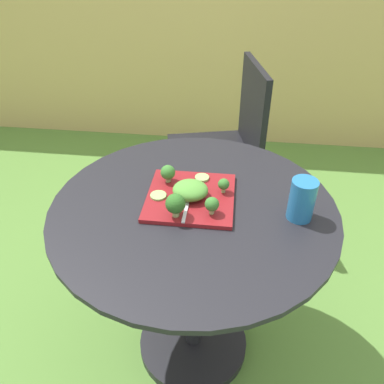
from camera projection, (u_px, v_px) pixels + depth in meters
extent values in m
plane|color=#568438|center=(193.00, 344.00, 1.65)|extent=(12.00, 12.00, 0.00)
cube|color=tan|center=(225.00, 31.00, 2.68)|extent=(8.00, 0.08, 1.62)
cylinder|color=black|center=(193.00, 208.00, 1.22)|extent=(0.89, 0.89, 0.02)
cylinder|color=black|center=(193.00, 284.00, 1.43)|extent=(0.06, 0.06, 0.69)
cylinder|color=black|center=(193.00, 342.00, 1.64)|extent=(0.44, 0.44, 0.04)
cube|color=black|center=(212.00, 154.00, 2.08)|extent=(0.53, 0.53, 0.03)
cube|color=black|center=(253.00, 110.00, 1.96)|extent=(0.13, 0.41, 0.45)
cylinder|color=black|center=(176.00, 172.00, 2.34)|extent=(0.02, 0.02, 0.43)
cylinder|color=black|center=(183.00, 209.00, 2.05)|extent=(0.02, 0.02, 0.43)
cylinder|color=black|center=(236.00, 168.00, 2.37)|extent=(0.02, 0.02, 0.43)
cylinder|color=black|center=(250.00, 204.00, 2.08)|extent=(0.02, 0.02, 0.43)
cube|color=maroon|center=(191.00, 197.00, 1.24)|extent=(0.27, 0.27, 0.01)
cylinder|color=#236BA8|center=(302.00, 200.00, 1.14)|extent=(0.08, 0.08, 0.13)
cylinder|color=#1E5B8F|center=(301.00, 205.00, 1.15)|extent=(0.07, 0.07, 0.09)
cube|color=silver|center=(186.00, 211.00, 1.17)|extent=(0.01, 0.11, 0.00)
cube|color=silver|center=(189.00, 196.00, 1.23)|extent=(0.02, 0.04, 0.00)
ellipsoid|color=#519338|center=(190.00, 190.00, 1.22)|extent=(0.11, 0.10, 0.05)
cylinder|color=#99B770|center=(223.00, 190.00, 1.25)|extent=(0.01, 0.01, 0.02)
sphere|color=#38752D|center=(224.00, 184.00, 1.23)|extent=(0.04, 0.04, 0.04)
cylinder|color=#99B770|center=(168.00, 179.00, 1.30)|extent=(0.02, 0.02, 0.01)
sphere|color=#38752D|center=(168.00, 172.00, 1.28)|extent=(0.05, 0.05, 0.05)
cylinder|color=#99B770|center=(176.00, 213.00, 1.15)|extent=(0.02, 0.02, 0.02)
sphere|color=#2D6623|center=(175.00, 204.00, 1.13)|extent=(0.06, 0.06, 0.06)
cylinder|color=#99B770|center=(212.00, 211.00, 1.16)|extent=(0.02, 0.02, 0.02)
sphere|color=#38752D|center=(212.00, 204.00, 1.15)|extent=(0.04, 0.04, 0.04)
cylinder|color=#8EB766|center=(202.00, 178.00, 1.31)|extent=(0.05, 0.05, 0.01)
cylinder|color=#8EB766|center=(158.00, 195.00, 1.23)|extent=(0.05, 0.05, 0.01)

